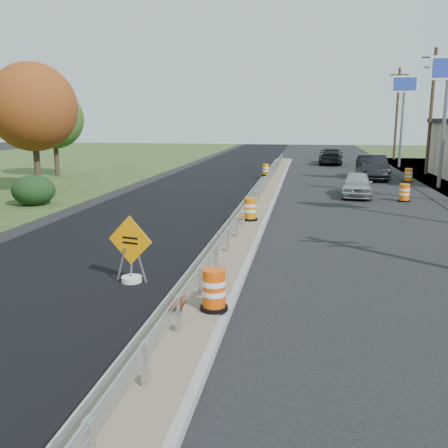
% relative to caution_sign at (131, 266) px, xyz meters
% --- Properties ---
extents(ground, '(140.00, 140.00, 0.00)m').
position_rel_caution_sign_xyz_m(ground, '(2.13, 4.70, -0.45)').
color(ground, black).
rests_on(ground, ground).
extents(milled_overlay, '(7.20, 120.00, 0.01)m').
position_rel_caution_sign_xyz_m(milled_overlay, '(-2.27, 14.70, -0.45)').
color(milled_overlay, black).
rests_on(milled_overlay, ground).
extents(median, '(1.60, 55.00, 0.23)m').
position_rel_caution_sign_xyz_m(median, '(2.13, 12.70, -0.34)').
color(median, gray).
rests_on(median, ground).
extents(guardrail, '(0.10, 46.15, 0.72)m').
position_rel_caution_sign_xyz_m(guardrail, '(2.13, 13.70, 0.27)').
color(guardrail, silver).
rests_on(guardrail, median).
extents(pylon_sign_mid, '(2.20, 0.30, 7.90)m').
position_rel_caution_sign_xyz_m(pylon_sign_mid, '(12.63, 20.70, 6.02)').
color(pylon_sign_mid, slate).
rests_on(pylon_sign_mid, ground).
extents(pylon_sign_north, '(2.20, 0.30, 7.90)m').
position_rel_caution_sign_xyz_m(pylon_sign_north, '(12.63, 34.70, 6.02)').
color(pylon_sign_north, slate).
rests_on(pylon_sign_north, ground).
extents(utility_pole_nmid, '(1.90, 0.26, 9.40)m').
position_rel_caution_sign_xyz_m(utility_pole_nmid, '(13.63, 28.70, 4.48)').
color(utility_pole_nmid, '#473523').
rests_on(utility_pole_nmid, ground).
extents(utility_pole_north, '(1.90, 0.26, 9.40)m').
position_rel_caution_sign_xyz_m(utility_pole_north, '(13.63, 43.70, 4.48)').
color(utility_pole_north, '#473523').
rests_on(utility_pole_north, ground).
extents(hedge_north, '(2.09, 2.09, 1.52)m').
position_rel_caution_sign_xyz_m(hedge_north, '(-8.87, 10.70, 0.31)').
color(hedge_north, black).
rests_on(hedge_north, ground).
extents(tree_near_red, '(4.95, 4.95, 7.35)m').
position_rel_caution_sign_xyz_m(tree_near_red, '(-10.87, 14.70, 4.41)').
color(tree_near_red, '#473523').
rests_on(tree_near_red, ground).
extents(tree_near_back, '(4.29, 4.29, 6.37)m').
position_rel_caution_sign_xyz_m(tree_near_back, '(-13.87, 22.70, 3.76)').
color(tree_near_back, '#473523').
rests_on(tree_near_back, ground).
extents(caution_sign, '(1.26, 0.54, 1.78)m').
position_rel_caution_sign_xyz_m(caution_sign, '(0.00, 0.00, 0.00)').
color(caution_sign, white).
rests_on(caution_sign, ground).
extents(barrel_median_near, '(0.60, 0.60, 0.88)m').
position_rel_caution_sign_xyz_m(barrel_median_near, '(2.59, -2.12, 0.20)').
color(barrel_median_near, black).
rests_on(barrel_median_near, median).
extents(barrel_median_mid, '(0.61, 0.61, 0.89)m').
position_rel_caution_sign_xyz_m(barrel_median_mid, '(2.28, 7.57, 0.21)').
color(barrel_median_mid, black).
rests_on(barrel_median_mid, median).
extents(barrel_median_far, '(0.57, 0.57, 0.83)m').
position_rel_caution_sign_xyz_m(barrel_median_far, '(1.58, 23.87, 0.18)').
color(barrel_median_far, black).
rests_on(barrel_median_far, median).
extents(barrel_shoulder_near, '(0.63, 0.63, 0.92)m').
position_rel_caution_sign_xyz_m(barrel_shoulder_near, '(9.52, 14.88, -0.01)').
color(barrel_shoulder_near, black).
rests_on(barrel_shoulder_near, ground).
extents(barrel_shoulder_mid, '(0.64, 0.64, 0.94)m').
position_rel_caution_sign_xyz_m(barrel_shoulder_mid, '(11.33, 23.51, -0.00)').
color(barrel_shoulder_mid, black).
rests_on(barrel_shoulder_mid, ground).
extents(barrel_shoulder_far, '(0.67, 0.67, 0.98)m').
position_rel_caution_sign_xyz_m(barrel_shoulder_far, '(10.19, 30.92, 0.02)').
color(barrel_shoulder_far, black).
rests_on(barrel_shoulder_far, ground).
extents(car_silver, '(1.95, 4.12, 1.36)m').
position_rel_caution_sign_xyz_m(car_silver, '(7.24, 16.28, 0.23)').
color(car_silver, '#B9B9BE').
rests_on(car_silver, ground).
extents(car_dark_mid, '(1.87, 5.21, 1.71)m').
position_rel_caution_sign_xyz_m(car_dark_mid, '(9.10, 24.92, 0.40)').
color(car_dark_mid, black).
rests_on(car_dark_mid, ground).
extents(car_dark_far, '(2.47, 5.45, 1.55)m').
position_rel_caution_sign_xyz_m(car_dark_far, '(6.74, 36.83, 0.32)').
color(car_dark_far, black).
rests_on(car_dark_far, ground).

